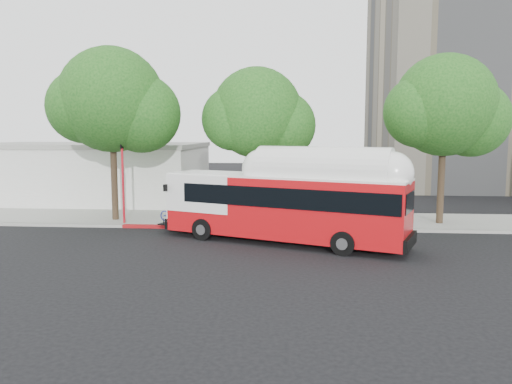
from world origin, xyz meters
TOP-DOWN VIEW (x-y plane):
  - ground at (0.00, 0.00)m, footprint 120.00×120.00m
  - sidewalk at (0.00, 6.50)m, footprint 60.00×5.00m
  - curb_strip at (0.00, 3.90)m, footprint 60.00×0.30m
  - red_curb_segment at (-3.00, 3.90)m, footprint 10.00×0.32m
  - street_tree_left at (-8.53, 5.56)m, footprint 6.67×5.80m
  - street_tree_mid at (-0.59, 6.06)m, footprint 5.75×5.00m
  - street_tree_right at (9.44, 5.86)m, footprint 6.21×5.40m
  - low_commercial_bldg at (-14.00, 14.00)m, footprint 16.20×10.20m
  - transit_bus at (0.69, 0.86)m, footprint 11.98×6.35m
  - signal_pole at (-8.12, 4.41)m, footprint 0.13×0.42m

SIDE VIEW (x-z plane):
  - ground at x=0.00m, z-range 0.00..0.00m
  - sidewalk at x=0.00m, z-range 0.00..0.15m
  - curb_strip at x=0.00m, z-range 0.00..0.15m
  - red_curb_segment at x=-3.00m, z-range 0.00..0.16m
  - transit_bus at x=0.69m, z-range -0.12..3.45m
  - low_commercial_bldg at x=-14.00m, z-range 0.03..4.28m
  - signal_pole at x=-8.12m, z-range 0.06..4.49m
  - street_tree_mid at x=-0.59m, z-range 1.60..10.22m
  - street_tree_right at x=9.44m, z-range 1.67..10.85m
  - street_tree_left at x=-8.53m, z-range 1.73..11.47m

